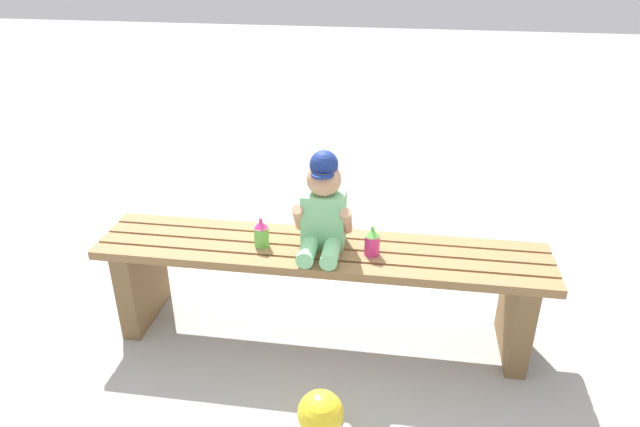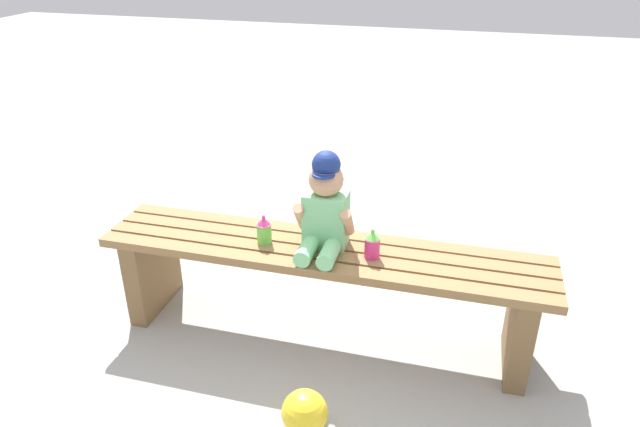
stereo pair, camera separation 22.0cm
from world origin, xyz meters
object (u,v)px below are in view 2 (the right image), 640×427
object	(u,v)px
sippy_cup_right	(372,244)
toy_ball	(305,413)
child_figure	(325,207)
park_bench	(322,275)
sippy_cup_left	(264,230)

from	to	relation	value
sippy_cup_right	toy_ball	world-z (taller)	sippy_cup_right
child_figure	sippy_cup_right	xyz separation A→B (m)	(0.20, -0.03, -0.12)
park_bench	sippy_cup_left	distance (m)	0.31
park_bench	toy_ball	xyz separation A→B (m)	(0.08, -0.54, -0.22)
toy_ball	park_bench	bearing A→B (deg)	98.27
child_figure	sippy_cup_right	world-z (taller)	child_figure
child_figure	sippy_cup_left	distance (m)	0.27
child_figure	sippy_cup_right	distance (m)	0.23
child_figure	sippy_cup_left	bearing A→B (deg)	-172.58
child_figure	toy_ball	bearing A→B (deg)	-82.54
sippy_cup_left	toy_ball	bearing A→B (deg)	-58.48
park_bench	sippy_cup_right	size ratio (longest dim) A/B	14.77
sippy_cup_left	toy_ball	distance (m)	0.73
child_figure	sippy_cup_left	world-z (taller)	child_figure
toy_ball	child_figure	bearing A→B (deg)	97.46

